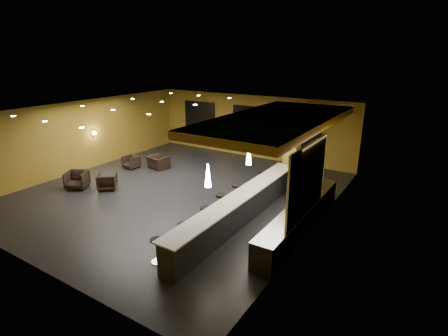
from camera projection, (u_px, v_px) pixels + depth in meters
The scene contains 36 objects.
floor at pixel (179, 193), 15.12m from camera, with size 12.00×13.00×0.10m, color black.
ceiling at pixel (175, 110), 13.99m from camera, with size 12.00×13.00×0.10m, color black.
wall_back at pixel (251, 126), 19.81m from camera, with size 12.00×0.10×3.50m, color olive.
wall_front at pixel (20, 210), 9.29m from camera, with size 12.00×0.10×3.50m, color olive.
wall_left at pixel (84, 135), 17.61m from camera, with size 0.10×13.00×3.50m, color olive.
wall_right at pixel (320, 180), 11.50m from camera, with size 0.10×13.00×3.50m, color olive.
wood_soffit at pixel (277, 120), 12.83m from camera, with size 3.60×8.00×0.28m, color #B68935.
window_left at pixel (200, 121), 21.51m from camera, with size 2.20×0.06×2.40m, color black.
window_center at pixel (250, 127), 19.74m from camera, with size 2.20×0.06×2.40m, color black.
window_right at pixel (301, 134), 18.23m from camera, with size 2.20×0.06×2.40m, color black.
tile_backsplash at pixel (307, 181), 10.66m from camera, with size 0.06×3.20×2.40m, color white.
bar_counter at pixel (241, 209), 12.30m from camera, with size 0.60×8.00×1.00m, color black.
bar_top at pixel (241, 195), 12.13m from camera, with size 0.78×8.10×0.05m, color silver.
prep_counter at pixel (300, 219), 11.71m from camera, with size 0.70×6.00×0.86m, color black.
prep_top at pixel (301, 206), 11.57m from camera, with size 0.72×6.00×0.03m, color silver.
wall_shelf_lower at pixel (300, 194), 10.70m from camera, with size 0.30×1.50×0.03m, color silver.
wall_shelf_upper at pixel (301, 181), 10.55m from camera, with size 0.30×1.50×0.03m, color silver.
column at pixel (292, 146), 15.60m from camera, with size 0.60×0.60×3.50m, color #A58A25.
wall_sconce at pixel (94, 133), 17.91m from camera, with size 0.22×0.22×0.22m, color #FFE5B2.
pendant_0 at pixel (208, 175), 10.11m from camera, with size 0.20×0.20×0.70m, color white.
pendant_1 at pixel (249, 155), 12.12m from camera, with size 0.20×0.20×0.70m, color white.
pendant_2 at pixel (278, 140), 14.13m from camera, with size 0.20×0.20×0.70m, color white.
staff_a at pixel (295, 179), 13.99m from camera, with size 0.65×0.43×1.79m, color black.
staff_b at pixel (308, 178), 14.40m from camera, with size 0.80×0.62×1.64m, color black.
staff_c at pixel (308, 178), 14.23m from camera, with size 0.84×0.55×1.72m, color black.
armchair_a at pixel (77, 180), 15.39m from camera, with size 0.84×0.87×0.79m, color black.
armchair_b at pixel (107, 181), 15.31m from camera, with size 0.78×0.80×0.73m, color black.
armchair_c at pixel (131, 162), 18.11m from camera, with size 0.70×0.72×0.66m, color black.
armchair_d at pixel (158, 162), 18.07m from camera, with size 1.01×0.88×0.66m, color black.
bar_stool_0 at pixel (157, 247), 9.90m from camera, with size 0.38×0.38×0.75m.
bar_stool_1 at pixel (183, 232), 10.76m from camera, with size 0.38×0.38×0.75m.
bar_stool_2 at pixel (206, 215), 11.85m from camera, with size 0.39×0.39×0.77m.
bar_stool_3 at pixel (221, 202), 12.71m from camera, with size 0.44×0.44×0.86m.
bar_stool_4 at pixel (237, 192), 13.74m from camera, with size 0.41×0.41×0.81m.
bar_stool_5 at pixel (252, 187), 14.38m from camera, with size 0.37×0.37×0.72m.
bar_stool_6 at pixel (262, 177), 15.40m from camera, with size 0.39×0.39×0.78m.
Camera 1 is at (9.12, -10.81, 5.74)m, focal length 28.00 mm.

